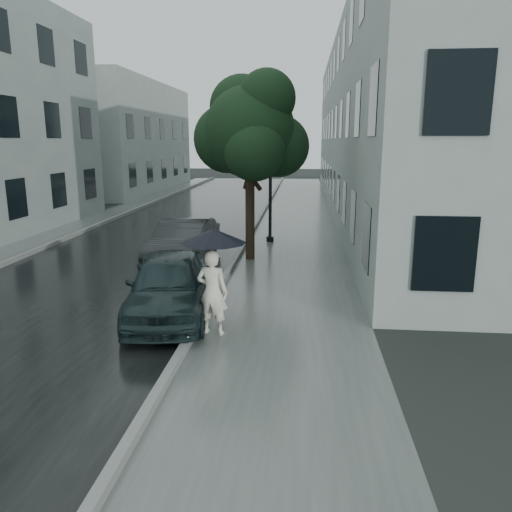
# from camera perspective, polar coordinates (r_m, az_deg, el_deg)

# --- Properties ---
(ground) EXTENTS (120.00, 120.00, 0.00)m
(ground) POSITION_cam_1_polar(r_m,az_deg,el_deg) (9.12, 1.62, -11.28)
(ground) COLOR black
(ground) RESTS_ON ground
(sidewalk) EXTENTS (3.50, 60.00, 0.01)m
(sidewalk) POSITION_cam_1_polar(r_m,az_deg,el_deg) (20.64, 4.57, 2.56)
(sidewalk) COLOR slate
(sidewalk) RESTS_ON ground
(kerb_near) EXTENTS (0.15, 60.00, 0.15)m
(kerb_near) POSITION_cam_1_polar(r_m,az_deg,el_deg) (20.73, -0.48, 2.85)
(kerb_near) COLOR slate
(kerb_near) RESTS_ON ground
(asphalt_road) EXTENTS (6.85, 60.00, 0.00)m
(asphalt_road) POSITION_cam_1_polar(r_m,az_deg,el_deg) (21.38, -9.86, 2.77)
(asphalt_road) COLOR black
(asphalt_road) RESTS_ON ground
(kerb_far) EXTENTS (0.15, 60.00, 0.15)m
(kerb_far) POSITION_cam_1_polar(r_m,az_deg,el_deg) (22.54, -18.50, 3.00)
(kerb_far) COLOR slate
(kerb_far) RESTS_ON ground
(sidewalk_far) EXTENTS (1.70, 60.00, 0.01)m
(sidewalk_far) POSITION_cam_1_polar(r_m,az_deg,el_deg) (22.95, -20.60, 2.82)
(sidewalk_far) COLOR #4C5451
(sidewalk_far) RESTS_ON ground
(building_near) EXTENTS (7.02, 36.00, 9.00)m
(building_near) POSITION_cam_1_polar(r_m,az_deg,el_deg) (28.23, 16.01, 14.10)
(building_near) COLOR #929F9A
(building_near) RESTS_ON ground
(building_far_b) EXTENTS (7.02, 18.00, 8.00)m
(building_far_b) POSITION_cam_1_polar(r_m,az_deg,el_deg) (40.88, -15.44, 12.97)
(building_far_b) COLOR #929F9A
(building_far_b) RESTS_ON ground
(pedestrian) EXTENTS (0.68, 0.50, 1.70)m
(pedestrian) POSITION_cam_1_polar(r_m,az_deg,el_deg) (9.82, -5.00, -4.17)
(pedestrian) COLOR silver
(pedestrian) RESTS_ON sidewalk
(umbrella) EXTENTS (1.41, 1.41, 1.23)m
(umbrella) POSITION_cam_1_polar(r_m,az_deg,el_deg) (9.59, -4.90, 2.31)
(umbrella) COLOR black
(umbrella) RESTS_ON ground
(street_tree) EXTENTS (3.67, 3.34, 5.85)m
(street_tree) POSITION_cam_1_polar(r_m,az_deg,el_deg) (15.89, -0.67, 14.14)
(street_tree) COLOR #332619
(street_tree) RESTS_ON ground
(lamp_post) EXTENTS (0.83, 0.44, 5.55)m
(lamp_post) POSITION_cam_1_polar(r_m,az_deg,el_deg) (18.66, 1.24, 11.24)
(lamp_post) COLOR black
(lamp_post) RESTS_ON ground
(car_near) EXTENTS (2.26, 4.30, 1.39)m
(car_near) POSITION_cam_1_polar(r_m,az_deg,el_deg) (10.99, -9.94, -3.27)
(car_near) COLOR #18282A
(car_near) RESTS_ON ground
(car_far) EXTENTS (1.60, 4.22, 1.38)m
(car_far) POSITION_cam_1_polar(r_m,az_deg,el_deg) (15.54, -8.27, 1.57)
(car_far) COLOR black
(car_far) RESTS_ON ground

